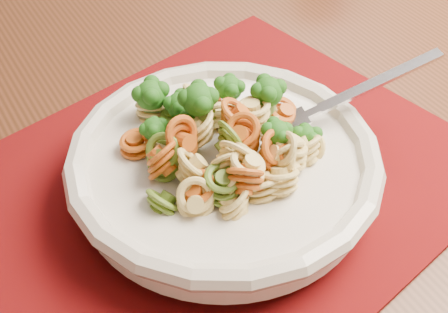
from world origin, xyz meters
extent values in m
cube|color=#492718|center=(0.00, 0.00, 0.00)|extent=(4.00, 4.00, 0.01)
cube|color=#4F2716|center=(-0.61, -0.31, 0.76)|extent=(1.59, 1.33, 0.04)
cube|color=#4F2716|center=(-0.18, 0.27, 0.37)|extent=(0.09, 0.09, 0.74)
cube|color=#5E0904|center=(-0.59, -0.48, 0.78)|extent=(0.56, 0.54, 0.00)
cylinder|color=beige|center=(-0.58, -0.48, 0.79)|extent=(0.11, 0.11, 0.01)
cylinder|color=beige|center=(-0.58, -0.48, 0.81)|extent=(0.24, 0.24, 0.03)
torus|color=beige|center=(-0.58, -0.48, 0.82)|extent=(0.26, 0.26, 0.02)
camera|label=1|loc=(-0.63, -0.84, 1.17)|focal=50.00mm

